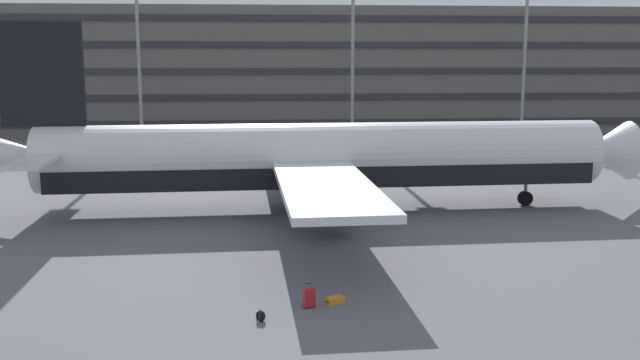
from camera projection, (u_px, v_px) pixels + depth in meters
name	position (u px, v px, depth m)	size (l,w,h in m)	color
ground_plane	(227.00, 212.00, 42.44)	(600.00, 600.00, 0.00)	#5B5B60
terminal_structure	(244.00, 70.00, 88.70)	(168.98, 14.60, 14.98)	#605B56
airliner	(318.00, 158.00, 42.27)	(39.59, 31.90, 11.11)	silver
light_mast_center_left	(137.00, 21.00, 72.37)	(1.80, 0.50, 21.97)	gray
light_mast_center_right	(353.00, 18.00, 74.06)	(1.80, 0.50, 22.82)	gray
light_mast_right	(526.00, 37.00, 75.86)	(1.80, 0.50, 19.17)	gray
suitcase_small	(309.00, 297.00, 26.26)	(0.51, 0.40, 0.92)	#B21E23
suitcase_upright	(335.00, 300.00, 26.75)	(0.78, 0.65, 0.25)	orange
backpack_red	(261.00, 316.00, 24.91)	(0.41, 0.37, 0.46)	black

